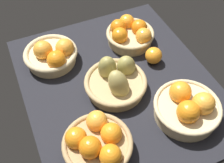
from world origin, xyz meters
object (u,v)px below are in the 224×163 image
at_px(basket_far_right, 52,55).
at_px(basket_center_pears, 116,80).
at_px(loose_orange_front_gap, 154,56).
at_px(basket_far_left, 97,144).
at_px(basket_near_left, 188,107).
at_px(basket_near_right, 130,34).

bearing_deg(basket_far_right, basket_center_pears, -141.40).
bearing_deg(loose_orange_front_gap, basket_far_right, 66.45).
bearing_deg(basket_center_pears, basket_far_left, 143.21).
bearing_deg(basket_near_left, basket_near_right, 1.34).
distance_m(basket_near_left, basket_far_left, 0.34).
xyz_separation_m(basket_near_right, basket_far_left, (-0.43, 0.33, 0.00)).
bearing_deg(basket_far_left, loose_orange_front_gap, -52.13).
xyz_separation_m(basket_near_left, basket_far_right, (0.44, 0.36, -0.01)).
xyz_separation_m(basket_far_right, basket_far_left, (-0.45, -0.02, 0.01)).
bearing_deg(basket_center_pears, loose_orange_front_gap, -72.37).
bearing_deg(basket_far_left, basket_near_left, -89.75).
relative_size(basket_far_right, loose_orange_front_gap, 3.15).
relative_size(basket_far_left, loose_orange_front_gap, 3.20).
distance_m(basket_near_right, basket_near_left, 0.43).
distance_m(basket_near_left, basket_far_right, 0.57).
bearing_deg(basket_far_left, basket_near_right, -37.00).
bearing_deg(basket_far_left, basket_far_right, 2.54).
bearing_deg(basket_near_right, loose_orange_front_gap, -167.32).
relative_size(basket_center_pears, basket_far_left, 1.08).
bearing_deg(basket_near_right, basket_near_left, -178.66).
height_order(basket_near_right, basket_far_left, basket_far_left).
xyz_separation_m(basket_center_pears, basket_far_left, (-0.22, 0.16, 0.01)).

